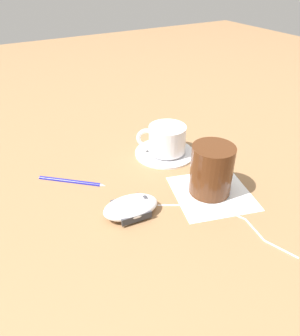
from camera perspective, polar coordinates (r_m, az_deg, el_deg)
ground_plane at (r=0.67m, az=-0.03°, el=-3.45°), size 3.00×3.00×0.00m
saucer at (r=0.79m, az=2.57°, el=2.81°), size 0.14×0.14×0.01m
coffee_cup at (r=0.77m, az=2.86°, el=5.09°), size 0.09×0.11×0.06m
computer_mouse at (r=0.60m, az=-3.36°, el=-6.81°), size 0.07×0.11×0.03m
mouse_cable at (r=0.61m, az=13.13°, el=-8.68°), size 0.22×0.13×0.00m
napkin_under_glass at (r=0.67m, az=10.76°, el=-4.30°), size 0.18×0.18×0.00m
drinking_glass at (r=0.64m, az=10.67°, el=-0.31°), size 0.08×0.08×0.10m
pen at (r=0.71m, az=-13.50°, el=-2.06°), size 0.10×0.12×0.01m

